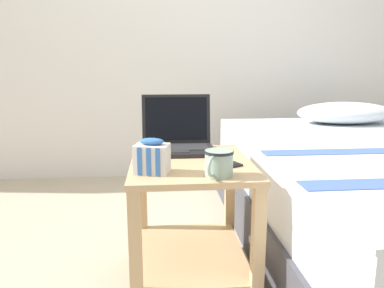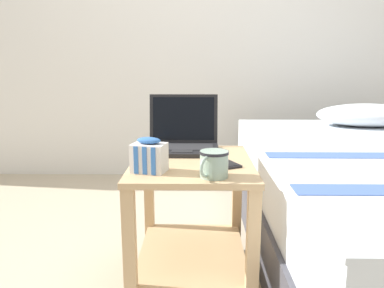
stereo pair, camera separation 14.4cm
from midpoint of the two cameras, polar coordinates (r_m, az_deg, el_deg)
ground_plane at (r=1.72m, az=2.58°, el=-20.28°), size 8.00×8.00×0.00m
back_wall at (r=3.10m, az=1.87°, el=18.14°), size 8.00×0.05×2.50m
bedside_table at (r=1.57m, az=2.70°, el=-9.59°), size 0.48×0.59×0.54m
laptop at (r=1.69m, az=1.05°, el=0.71°), size 0.32×0.27×0.24m
mug_front_left at (r=1.29m, az=6.54°, el=-2.90°), size 0.10×0.13×0.09m
snack_bag at (r=1.35m, az=-3.51°, el=-1.91°), size 0.14×0.11×0.13m
cell_phone at (r=1.47m, az=7.71°, el=-2.94°), size 0.13×0.16×0.01m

